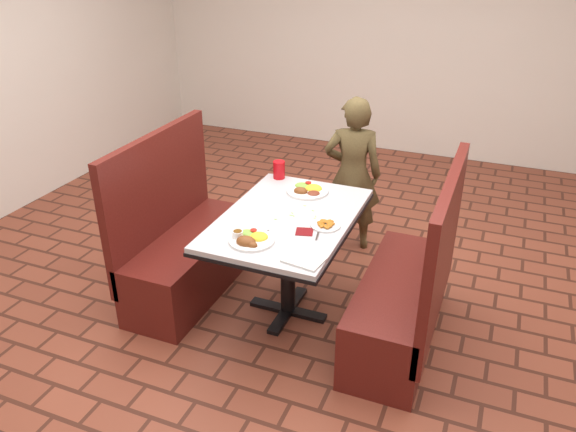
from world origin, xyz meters
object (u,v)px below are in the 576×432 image
object	(u,v)px
booth_bench_left	(185,249)
plantain_plate	(326,225)
booth_bench_right	(407,298)
far_dinner_plate	(308,188)
near_dinner_plate	(251,237)
red_tumbler	(279,170)
dining_table	(288,229)
diner_person	(352,175)

from	to	relation	value
booth_bench_left	plantain_plate	world-z (taller)	booth_bench_left
booth_bench_right	far_dinner_plate	xyz separation A→B (m)	(-0.81, 0.40, 0.45)
near_dinner_plate	plantain_plate	size ratio (longest dim) A/B	1.47
red_tumbler	plantain_plate	bearing A→B (deg)	-46.56
dining_table	plantain_plate	distance (m)	0.29
far_dinner_plate	red_tumbler	distance (m)	0.32
dining_table	booth_bench_right	distance (m)	0.86
far_dinner_plate	red_tumbler	size ratio (longest dim) A/B	2.23
dining_table	diner_person	bearing A→B (deg)	83.78
booth_bench_right	far_dinner_plate	distance (m)	1.01
dining_table	booth_bench_right	world-z (taller)	booth_bench_right
booth_bench_left	diner_person	distance (m)	1.45
diner_person	near_dinner_plate	bearing A→B (deg)	68.83
far_dinner_plate	plantain_plate	world-z (taller)	far_dinner_plate
dining_table	far_dinner_plate	distance (m)	0.41
dining_table	diner_person	distance (m)	1.09
booth_bench_left	far_dinner_plate	world-z (taller)	booth_bench_left
booth_bench_left	near_dinner_plate	size ratio (longest dim) A/B	4.44
far_dinner_plate	plantain_plate	bearing A→B (deg)	-57.62
booth_bench_right	diner_person	bearing A→B (deg)	122.26
booth_bench_left	far_dinner_plate	distance (m)	0.99
diner_person	booth_bench_right	bearing A→B (deg)	108.71
near_dinner_plate	far_dinner_plate	world-z (taller)	near_dinner_plate
booth_bench_left	far_dinner_plate	bearing A→B (deg)	26.73
booth_bench_right	red_tumbler	bearing A→B (deg)	153.33
booth_bench_left	red_tumbler	distance (m)	0.89
dining_table	plantain_plate	world-z (taller)	plantain_plate
diner_person	red_tumbler	xyz separation A→B (m)	(-0.41, -0.53, 0.18)
booth_bench_right	near_dinner_plate	distance (m)	1.06
booth_bench_left	near_dinner_plate	distance (m)	0.93
diner_person	plantain_plate	world-z (taller)	diner_person
far_dinner_plate	red_tumbler	world-z (taller)	red_tumbler
booth_bench_right	plantain_plate	distance (m)	0.69
near_dinner_plate	red_tumbler	bearing A→B (deg)	102.92
diner_person	far_dinner_plate	size ratio (longest dim) A/B	4.38
booth_bench_right	red_tumbler	xyz separation A→B (m)	(-1.09, 0.55, 0.49)
near_dinner_plate	far_dinner_plate	size ratio (longest dim) A/B	0.93
booth_bench_left	plantain_plate	xyz separation A→B (m)	(1.06, -0.04, 0.43)
booth_bench_left	near_dinner_plate	world-z (taller)	booth_bench_left
plantain_plate	diner_person	bearing A→B (deg)	97.56
diner_person	plantain_plate	size ratio (longest dim) A/B	6.90
booth_bench_left	far_dinner_plate	xyz separation A→B (m)	(0.79, 0.40, 0.45)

